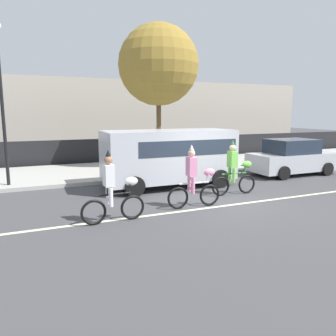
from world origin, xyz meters
The scene contains 13 objects.
ground_plane centered at (0.00, 0.00, 0.00)m, with size 80.00×80.00×0.00m, color #424244.
road_centre_line centered at (0.00, -0.50, 0.00)m, with size 36.00×0.14×0.01m, color beige.
sidewalk_curb centered at (0.00, 6.50, 0.07)m, with size 60.00×5.00×0.15m, color #ADAAA3.
fence_line centered at (0.00, 9.40, 0.70)m, with size 40.00×0.08×1.40m, color black.
building_backdrop centered at (1.86, 18.00, 2.58)m, with size 28.00×8.00×5.15m, color #B2A899.
parade_cyclist_zebra centered at (-3.81, -0.65, 0.84)m, with size 1.72×0.50×1.92m.
parade_cyclist_pink centered at (-1.23, -0.25, 0.84)m, with size 1.72×0.50×1.92m.
parade_cyclist_lime centered at (0.77, 0.59, 0.84)m, with size 1.72×0.50×1.92m.
parked_van_silver centered at (-0.74, 2.70, 1.28)m, with size 5.00×2.22×2.18m.
parked_car_silver centered at (5.40, 2.75, 0.78)m, with size 4.10×1.92×1.64m.
street_lamp_post centered at (-6.56, 4.67, 3.99)m, with size 0.36×0.36×5.86m.
street_tree_near_lamp centered at (0.41, 6.87, 5.16)m, with size 3.98×3.98×7.01m.
pedestrian_onlooker centered at (3.14, 5.81, 1.01)m, with size 0.32×0.20×1.62m.
Camera 1 is at (-5.74, -8.80, 2.85)m, focal length 35.00 mm.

